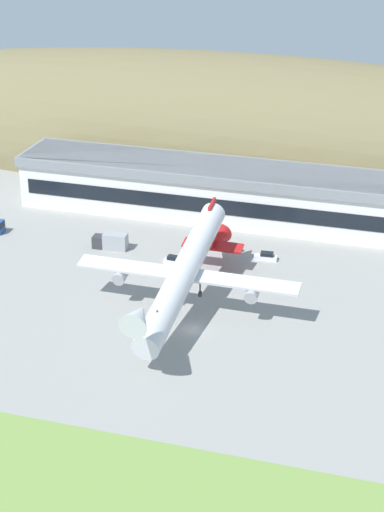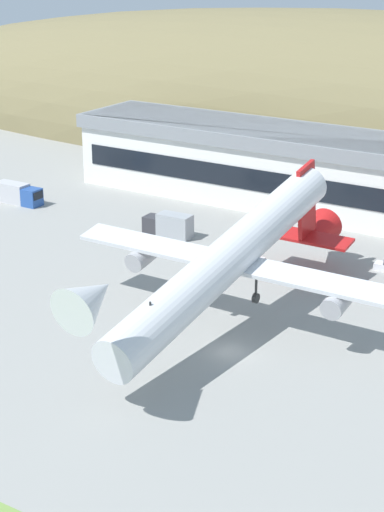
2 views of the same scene
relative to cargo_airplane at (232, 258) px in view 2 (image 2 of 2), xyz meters
The scene contains 5 objects.
ground_plane 10.07m from the cargo_airplane, 60.20° to the right, with size 382.71×382.71×0.00m, color gray.
cargo_airplane is the anchor object (origin of this frame).
service_car_2 21.03m from the cargo_airplane, 113.21° to the left, with size 4.29×1.92×1.61m.
fuel_truck 31.42m from the cargo_airplane, 136.34° to the left, with size 7.31×2.78×3.32m.
box_truck 55.99m from the cargo_airplane, 157.08° to the left, with size 8.26×2.64×3.13m.
Camera 2 is at (38.33, -67.90, 39.65)m, focal length 60.00 mm.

